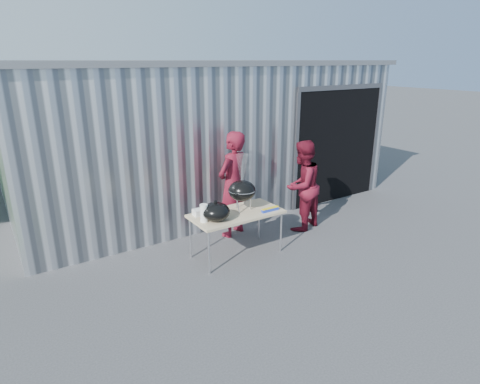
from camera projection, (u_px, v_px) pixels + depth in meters
ground at (263, 266)px, 6.34m from camera, size 80.00×80.00×0.00m
building at (185, 126)px, 9.98m from camera, size 8.20×6.20×3.10m
folding_table at (236, 215)px, 6.52m from camera, size 1.50×0.75×0.75m
kettle_grill at (242, 186)px, 6.49m from camera, size 0.46×0.46×0.94m
grill_lid at (216, 212)px, 6.16m from camera, size 0.44×0.44×0.32m
paper_towels at (204, 213)px, 6.11m from camera, size 0.12×0.12×0.28m
white_tub at (200, 212)px, 6.40m from camera, size 0.20×0.15×0.10m
foil_box at (270, 209)px, 6.56m from camera, size 0.32×0.06×0.06m
person_cook at (233, 185)px, 7.24m from camera, size 0.83×0.70×1.94m
person_bystander at (302, 186)px, 7.53m from camera, size 0.98×0.85×1.72m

